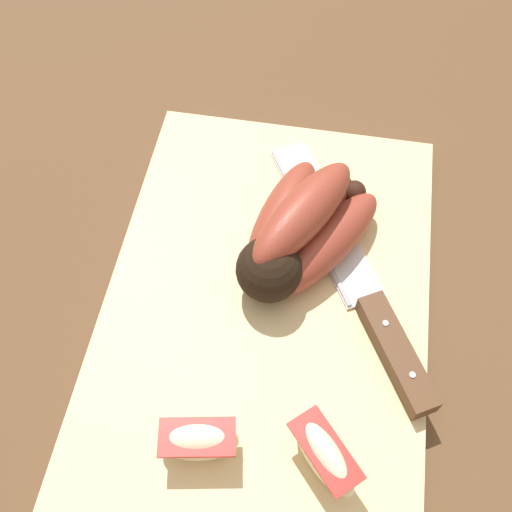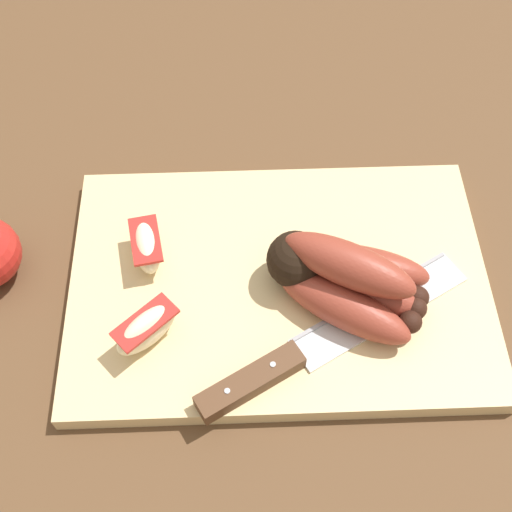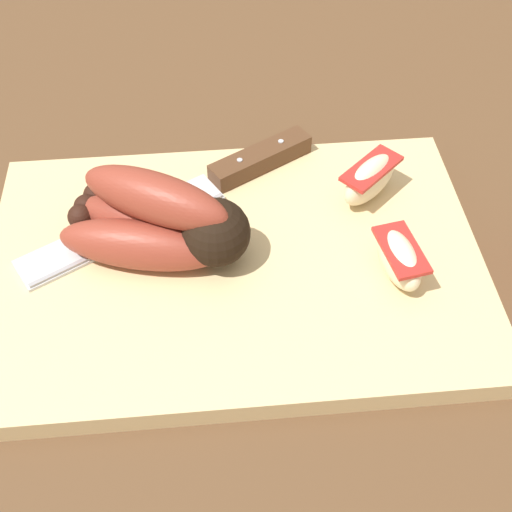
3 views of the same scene
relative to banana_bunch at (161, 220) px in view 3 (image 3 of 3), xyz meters
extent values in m
plane|color=brown|center=(-0.05, 0.01, -0.05)|extent=(6.00, 6.00, 0.00)
cube|color=#DBBC84|center=(-0.06, 0.02, -0.04)|extent=(0.40, 0.27, 0.02)
sphere|color=black|center=(-0.04, 0.02, 0.00)|extent=(0.05, 0.05, 0.05)
ellipsoid|color=brown|center=(0.00, -0.02, -0.01)|extent=(0.13, 0.10, 0.04)
sphere|color=black|center=(0.05, -0.04, -0.01)|extent=(0.02, 0.02, 0.02)
ellipsoid|color=brown|center=(0.01, 0.00, -0.01)|extent=(0.13, 0.09, 0.04)
sphere|color=black|center=(0.06, -0.03, -0.01)|extent=(0.02, 0.02, 0.02)
ellipsoid|color=brown|center=(0.02, 0.02, -0.01)|extent=(0.14, 0.07, 0.04)
sphere|color=black|center=(0.07, -0.02, -0.01)|extent=(0.02, 0.02, 0.02)
ellipsoid|color=brown|center=(0.00, 0.00, 0.02)|extent=(0.13, 0.09, 0.04)
cube|color=silver|center=(0.03, -0.02, -0.03)|extent=(0.17, 0.12, 0.00)
cube|color=#99999E|center=(0.03, -0.01, -0.02)|extent=(0.16, 0.09, 0.00)
cube|color=#51331E|center=(-0.09, -0.09, -0.02)|extent=(0.10, 0.07, 0.02)
cylinder|color=#B2B2B7|center=(-0.11, -0.10, -0.01)|extent=(0.01, 0.01, 0.00)
cylinder|color=#B2B2B7|center=(-0.07, -0.08, -0.01)|extent=(0.00, 0.01, 0.00)
ellipsoid|color=beige|center=(-0.18, -0.04, -0.01)|extent=(0.06, 0.06, 0.04)
cube|color=red|center=(-0.18, -0.04, 0.00)|extent=(0.06, 0.06, 0.00)
ellipsoid|color=beige|center=(-0.18, 0.05, -0.01)|extent=(0.04, 0.06, 0.03)
cube|color=red|center=(-0.18, 0.05, 0.00)|extent=(0.04, 0.06, 0.00)
camera|label=1|loc=(-0.28, -0.01, 0.42)|focal=42.42mm
camera|label=2|loc=(-0.09, -0.30, 0.51)|focal=46.25mm
camera|label=3|loc=(-0.04, 0.36, 0.37)|focal=46.02mm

